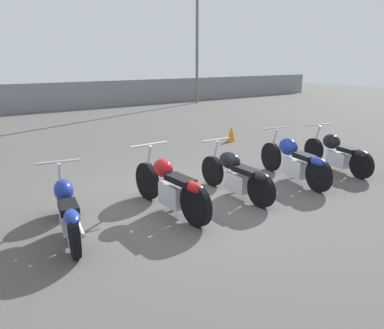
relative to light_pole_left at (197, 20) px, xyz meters
name	(u,v)px	position (x,y,z in m)	size (l,w,h in m)	color
ground_plane	(191,198)	(-9.24, -12.62, -4.54)	(60.00, 60.00, 0.00)	#514F4C
fence_back	(22,98)	(-9.24, 1.19, -3.87)	(40.00, 0.04, 1.35)	gray
light_pole_left	(197,20)	(0.00, 0.00, 0.00)	(0.70, 0.35, 7.72)	slate
motorcycle_slot_1	(67,209)	(-11.51, -12.84, -4.14)	(0.70, 1.97, 0.95)	black
motorcycle_slot_2	(171,187)	(-9.86, -12.95, -4.10)	(0.72, 2.09, 1.04)	black
motorcycle_slot_3	(237,174)	(-8.48, -12.99, -4.13)	(0.63, 1.98, 0.97)	black
motorcycle_slot_4	(294,160)	(-6.90, -12.99, -4.10)	(0.76, 2.16, 1.01)	black
motorcycle_slot_5	(338,152)	(-5.47, -13.03, -4.14)	(0.80, 2.04, 0.95)	black
traffic_cone_near	(231,134)	(-5.38, -9.28, -4.31)	(0.27, 0.27, 0.47)	orange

